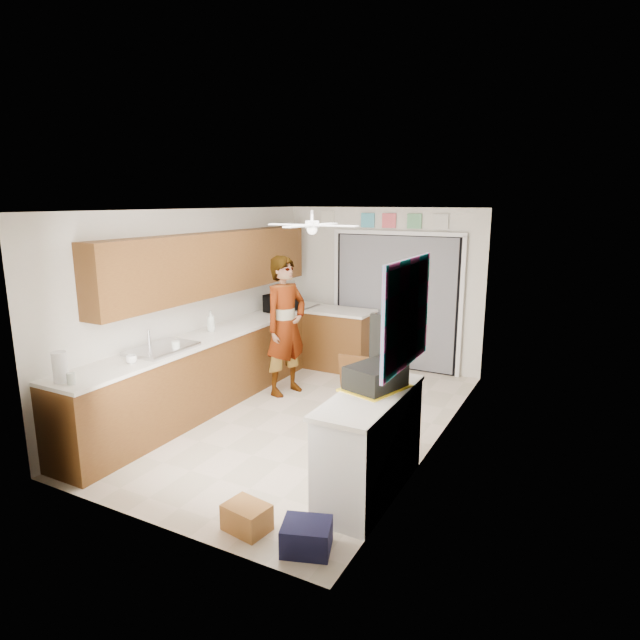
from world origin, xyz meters
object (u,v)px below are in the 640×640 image
at_px(microwave, 281,303).
at_px(soap_bottle, 211,321).
at_px(cup, 131,359).
at_px(man, 286,326).
at_px(dog, 352,387).
at_px(cardboard_box, 247,517).
at_px(paper_towel_roll, 60,367).
at_px(suitcase, 376,377).
at_px(navy_crate, 307,537).

xyz_separation_m(microwave, soap_bottle, (-0.13, -1.51, 0.00)).
distance_m(cup, man, 2.26).
xyz_separation_m(microwave, cup, (0.03, -3.01, -0.09)).
distance_m(microwave, man, 1.02).
bearing_deg(soap_bottle, man, 44.00).
bearing_deg(dog, cardboard_box, -99.78).
bearing_deg(soap_bottle, paper_towel_roll, -89.21).
height_order(suitcase, cardboard_box, suitcase).
bearing_deg(cup, microwave, 90.58).
bearing_deg(cup, navy_crate, -15.42).
relative_size(navy_crate, dog, 0.71).
xyz_separation_m(cup, cardboard_box, (1.91, -0.68, -0.87)).
distance_m(cardboard_box, dog, 3.01).
xyz_separation_m(cup, navy_crate, (2.46, -0.68, -0.87)).
bearing_deg(man, paper_towel_roll, -178.26).
bearing_deg(navy_crate, man, 123.72).
height_order(soap_bottle, suitcase, soap_bottle).
xyz_separation_m(microwave, cardboard_box, (1.94, -3.69, -0.97)).
height_order(microwave, man, man).
bearing_deg(soap_bottle, microwave, 84.96).
bearing_deg(cardboard_box, man, 115.42).
xyz_separation_m(microwave, dog, (1.52, -0.71, -0.87)).
xyz_separation_m(soap_bottle, man, (0.71, 0.69, -0.13)).
bearing_deg(cardboard_box, soap_bottle, 133.61).
xyz_separation_m(suitcase, navy_crate, (-0.07, -1.17, -0.94)).
distance_m(cup, suitcase, 2.58).
xyz_separation_m(suitcase, man, (-1.98, 1.70, -0.10)).
distance_m(suitcase, man, 2.61).
bearing_deg(dog, cup, -140.68).
bearing_deg(microwave, cardboard_box, -143.77).
bearing_deg(suitcase, man, 155.82).
xyz_separation_m(microwave, suitcase, (2.56, -2.52, -0.03)).
bearing_deg(paper_towel_roll, soap_bottle, 90.79).
bearing_deg(navy_crate, dog, 108.06).
xyz_separation_m(cup, man, (0.55, 2.19, -0.04)).
height_order(soap_bottle, man, man).
distance_m(microwave, dog, 1.89).
relative_size(soap_bottle, man, 0.15).
distance_m(paper_towel_roll, cardboard_box, 2.27).
height_order(paper_towel_roll, navy_crate, paper_towel_roll).
xyz_separation_m(microwave, navy_crate, (2.49, -3.69, -0.96)).
bearing_deg(dog, paper_towel_roll, -135.96).
xyz_separation_m(paper_towel_roll, man, (0.68, 2.92, -0.14)).
height_order(soap_bottle, cardboard_box, soap_bottle).
xyz_separation_m(suitcase, dog, (-1.04, 1.82, -0.85)).
bearing_deg(microwave, soap_bottle, -176.55).
bearing_deg(navy_crate, cup, 164.58).
xyz_separation_m(paper_towel_roll, suitcase, (2.66, 1.22, -0.04)).
relative_size(cup, paper_towel_roll, 0.38).
bearing_deg(man, cardboard_box, -139.68).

